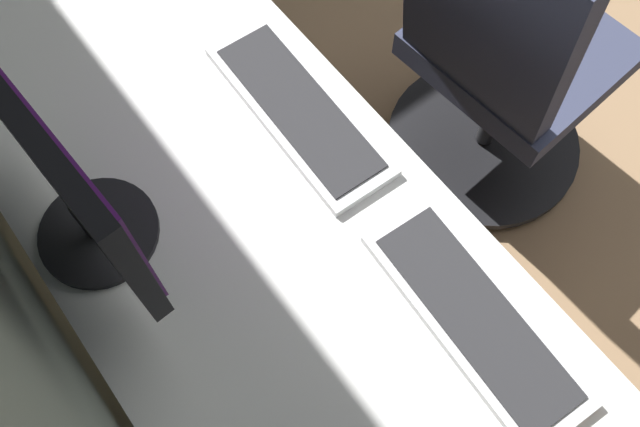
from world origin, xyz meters
The scene contains 5 objects.
desk centered at (-0.16, 1.60, 0.66)m, with size 2.03×0.64×0.73m.
monitor_primary centered at (0.11, 1.80, 0.96)m, with size 0.46×0.20×0.40m.
keyboard_main centered at (0.10, 1.40, 0.74)m, with size 0.42×0.15×0.02m.
keyboard_spare centered at (-0.38, 1.41, 0.74)m, with size 0.43×0.16×0.02m.
office_chair centered at (0.07, 0.84, 0.46)m, with size 0.56×0.57×0.97m.
Camera 1 is at (-0.48, 1.79, 1.79)m, focal length 38.74 mm.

